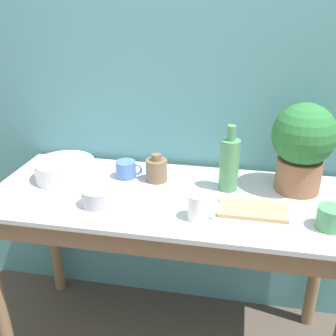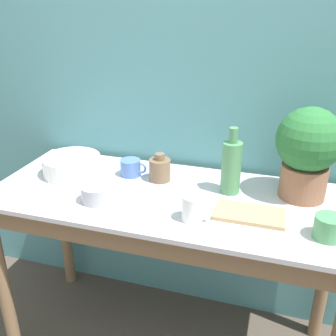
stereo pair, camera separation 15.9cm
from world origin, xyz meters
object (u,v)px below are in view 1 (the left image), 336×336
at_px(mug_blue, 126,169).
at_px(bowl_wash_large, 65,170).
at_px(mug_white, 199,207).
at_px(bottle_tall, 229,163).
at_px(tray_board, 253,209).
at_px(bottle_short, 156,170).
at_px(mug_green, 331,218).
at_px(bowl_small_steel, 97,197).
at_px(potted_plant, 303,144).

bearing_deg(mug_blue, bowl_wash_large, -166.05).
xyz_separation_m(bowl_wash_large, mug_white, (0.63, -0.23, 0.01)).
xyz_separation_m(bottle_tall, tray_board, (0.10, -0.17, -0.11)).
xyz_separation_m(bottle_short, mug_white, (0.22, -0.29, -0.00)).
bearing_deg(mug_green, mug_white, -177.25).
relative_size(mug_white, mug_green, 0.89).
height_order(mug_white, mug_green, mug_white).
xyz_separation_m(bottle_short, bowl_small_steel, (-0.18, -0.26, -0.02)).
relative_size(potted_plant, bowl_wash_large, 1.43).
bearing_deg(bottle_short, bowl_small_steel, -124.79).
relative_size(potted_plant, bottle_tall, 1.33).
height_order(bowl_wash_large, bottle_short, bottle_short).
bearing_deg(bowl_small_steel, mug_white, -3.78).
bearing_deg(bottle_tall, mug_green, -32.91).
height_order(mug_white, mug_blue, mug_white).
distance_m(bowl_wash_large, bowl_small_steel, 0.30).
relative_size(bottle_short, bowl_small_steel, 1.03).
distance_m(potted_plant, tray_board, 0.35).
xyz_separation_m(bowl_wash_large, bottle_tall, (0.72, 0.03, 0.07)).
relative_size(bottle_short, mug_green, 0.96).
relative_size(bowl_small_steel, tray_board, 0.47).
distance_m(potted_plant, bowl_small_steel, 0.85).
height_order(bottle_short, mug_blue, bottle_short).
xyz_separation_m(potted_plant, mug_blue, (-0.75, -0.01, -0.17)).
relative_size(potted_plant, bowl_small_steel, 3.07).
relative_size(bottle_tall, bottle_short, 2.24).
distance_m(potted_plant, bottle_tall, 0.30).
bearing_deg(potted_plant, bottle_short, -177.88).
bearing_deg(tray_board, mug_green, -14.09).
bearing_deg(tray_board, potted_plant, 50.28).
bearing_deg(bowl_small_steel, mug_green, -0.29).
bearing_deg(tray_board, bottle_short, 154.76).
height_order(mug_green, tray_board, mug_green).
bearing_deg(bowl_wash_large, tray_board, -9.62).
height_order(bowl_wash_large, mug_green, bowl_wash_large).
bearing_deg(potted_plant, mug_white, -140.74).
height_order(bottle_short, bowl_small_steel, bottle_short).
xyz_separation_m(bottle_short, mug_blue, (-0.14, 0.01, -0.01)).
xyz_separation_m(bowl_wash_large, tray_board, (0.83, -0.14, -0.04)).
bearing_deg(tray_board, mug_blue, 159.89).
bearing_deg(bowl_small_steel, bottle_short, 55.21).
bearing_deg(bowl_small_steel, mug_blue, 81.65).
relative_size(bowl_wash_large, mug_white, 2.25).
distance_m(bottle_short, mug_blue, 0.14).
bearing_deg(mug_green, bowl_small_steel, 179.71).
bearing_deg(bowl_small_steel, tray_board, 6.01).
height_order(bottle_short, tray_board, bottle_short).
bearing_deg(potted_plant, mug_blue, -178.89).
xyz_separation_m(bottle_tall, mug_white, (-0.09, -0.26, -0.07)).
distance_m(mug_green, bowl_small_steel, 0.87).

